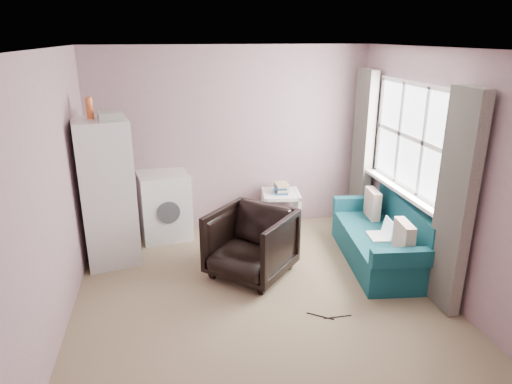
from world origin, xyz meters
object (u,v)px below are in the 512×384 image
at_px(armchair, 251,240).
at_px(washing_machine, 164,203).
at_px(fridge, 107,192).
at_px(sofa, 385,240).
at_px(side_table, 281,208).

distance_m(armchair, washing_machine, 1.60).
height_order(fridge, sofa, fridge).
height_order(side_table, sofa, sofa).
relative_size(fridge, washing_machine, 2.19).
xyz_separation_m(fridge, sofa, (3.22, -0.67, -0.60)).
bearing_deg(fridge, side_table, 1.22).
bearing_deg(armchair, washing_machine, 168.80).
bearing_deg(side_table, sofa, -49.37).
bearing_deg(sofa, fridge, 175.06).
bearing_deg(washing_machine, side_table, -13.62).
xyz_separation_m(washing_machine, side_table, (1.59, -0.10, -0.15)).
relative_size(armchair, fridge, 0.43).
distance_m(fridge, sofa, 3.35).
relative_size(washing_machine, side_table, 1.31).
xyz_separation_m(side_table, sofa, (1.00, -1.17, -0.04)).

